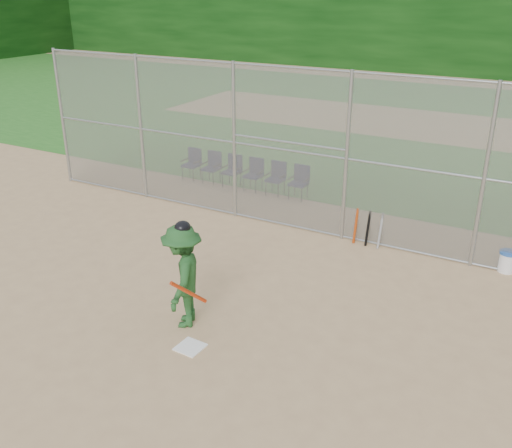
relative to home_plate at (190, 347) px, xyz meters
The scene contains 14 objects.
ground 0.61m from the home_plate, 126.51° to the left, with size 100.00×100.00×0.00m, color tan.
grass_strip 18.50m from the home_plate, 91.13° to the left, with size 100.00×100.00×0.00m, color #27691F.
dirt_patch_far 18.50m from the home_plate, 91.13° to the left, with size 24.00×24.00×0.00m, color tan.
backstop_fence 5.88m from the home_plate, 93.79° to the left, with size 16.09×0.09×4.00m.
home_plate is the anchor object (origin of this frame).
batter_at_plate 1.25m from the home_plate, 130.98° to the left, with size 1.15×1.44×2.02m.
water_cooler 7.07m from the home_plate, 52.01° to the left, with size 0.37×0.37×0.47m.
spare_bats 5.60m from the home_plate, 76.64° to the left, with size 0.66×0.28×0.85m.
chair_0 9.06m from the home_plate, 124.56° to the left, with size 0.54×0.52×0.96m, color #0F1537, non-canonical shape.
chair_1 8.66m from the home_plate, 120.53° to the left, with size 0.54×0.52×0.96m, color #0F1537, non-canonical shape.
chair_2 8.31m from the home_plate, 116.13° to the left, with size 0.54×0.52×0.96m, color #0F1537, non-canonical shape.
chair_3 8.01m from the home_plate, 111.38° to the left, with size 0.54×0.52×0.96m, color #0F1537, non-canonical shape.
chair_4 7.78m from the home_plate, 106.29° to the left, with size 0.54×0.52×0.96m, color #0F1537, non-canonical shape.
chair_5 7.60m from the home_plate, 100.93° to the left, with size 0.54×0.52×0.96m, color #0F1537, non-canonical shape.
Camera 1 is at (5.25, -7.05, 5.75)m, focal length 40.00 mm.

